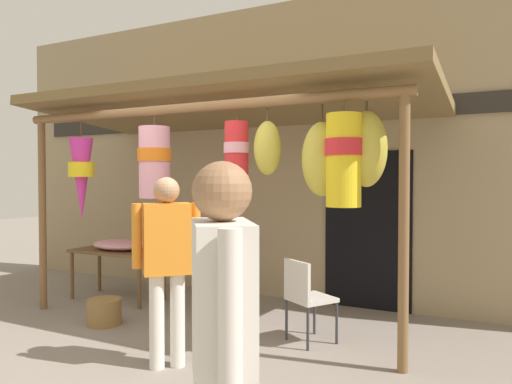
% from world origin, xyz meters
% --- Properties ---
extents(ground_plane, '(30.00, 30.00, 0.00)m').
position_xyz_m(ground_plane, '(0.00, 0.00, 0.00)').
color(ground_plane, gray).
extents(shop_facade, '(9.35, 0.29, 4.06)m').
position_xyz_m(shop_facade, '(0.01, 2.26, 2.03)').
color(shop_facade, '#9E8966').
rests_on(shop_facade, ground_plane).
extents(market_stall_canopy, '(4.94, 2.50, 2.68)m').
position_xyz_m(market_stall_canopy, '(0.09, 1.02, 2.30)').
color(market_stall_canopy, brown).
rests_on(market_stall_canopy, ground_plane).
extents(display_table, '(1.28, 0.61, 0.68)m').
position_xyz_m(display_table, '(-1.75, 1.05, 0.60)').
color(display_table, brown).
rests_on(display_table, ground_plane).
extents(flower_heap_on_table, '(0.81, 0.56, 0.14)m').
position_xyz_m(flower_heap_on_table, '(-1.73, 1.07, 0.75)').
color(flower_heap_on_table, pink).
rests_on(flower_heap_on_table, display_table).
extents(folding_chair, '(0.55, 0.55, 0.84)m').
position_xyz_m(folding_chair, '(1.17, 0.56, 0.50)').
color(folding_chair, beige).
rests_on(folding_chair, ground_plane).
extents(wicker_basket_by_table, '(0.38, 0.38, 0.29)m').
position_xyz_m(wicker_basket_by_table, '(-1.08, 0.11, 0.15)').
color(wicker_basket_by_table, olive).
rests_on(wicker_basket_by_table, ground_plane).
extents(vendor_in_orange, '(0.45, 0.44, 1.67)m').
position_xyz_m(vendor_in_orange, '(0.32, -0.57, 0.99)').
color(vendor_in_orange, silver).
rests_on(vendor_in_orange, ground_plane).
extents(customer_foreground, '(0.42, 0.49, 1.72)m').
position_xyz_m(customer_foreground, '(1.95, -2.34, 1.02)').
color(customer_foreground, orange).
rests_on(customer_foreground, ground_plane).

